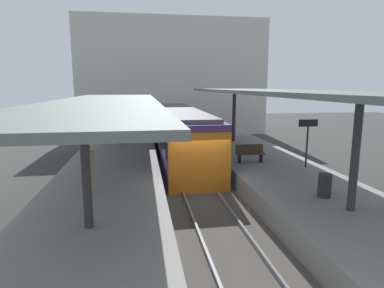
{
  "coord_description": "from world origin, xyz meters",
  "views": [
    {
      "loc": [
        -2.35,
        -13.27,
        4.68
      ],
      "look_at": [
        0.47,
        4.73,
        1.41
      ],
      "focal_mm": 30.21,
      "sensor_mm": 36.0,
      "label": 1
    }
  ],
  "objects_px": {
    "litter_bin": "(325,185)",
    "commuter_train": "(180,134)",
    "platform_sign": "(308,132)",
    "passenger_mid_platform": "(89,167)",
    "platform_bench": "(250,153)"
  },
  "relations": [
    {
      "from": "litter_bin",
      "to": "commuter_train",
      "type": "bearing_deg",
      "value": 109.98
    },
    {
      "from": "commuter_train",
      "to": "platform_sign",
      "type": "bearing_deg",
      "value": -50.89
    },
    {
      "from": "platform_sign",
      "to": "litter_bin",
      "type": "xyz_separation_m",
      "value": [
        -1.39,
        -3.86,
        -1.22
      ]
    },
    {
      "from": "commuter_train",
      "to": "litter_bin",
      "type": "xyz_separation_m",
      "value": [
        3.67,
        -10.09,
        -0.33
      ]
    },
    {
      "from": "passenger_mid_platform",
      "to": "litter_bin",
      "type": "bearing_deg",
      "value": -14.16
    },
    {
      "from": "litter_bin",
      "to": "passenger_mid_platform",
      "type": "relative_size",
      "value": 0.49
    },
    {
      "from": "platform_bench",
      "to": "passenger_mid_platform",
      "type": "xyz_separation_m",
      "value": [
        -7.1,
        -3.28,
        0.38
      ]
    },
    {
      "from": "platform_bench",
      "to": "platform_sign",
      "type": "height_order",
      "value": "platform_sign"
    },
    {
      "from": "commuter_train",
      "to": "litter_bin",
      "type": "height_order",
      "value": "commuter_train"
    },
    {
      "from": "platform_sign",
      "to": "litter_bin",
      "type": "bearing_deg",
      "value": -109.84
    },
    {
      "from": "commuter_train",
      "to": "platform_bench",
      "type": "height_order",
      "value": "commuter_train"
    },
    {
      "from": "platform_sign",
      "to": "passenger_mid_platform",
      "type": "distance_m",
      "value": 9.52
    },
    {
      "from": "platform_bench",
      "to": "litter_bin",
      "type": "bearing_deg",
      "value": -81.3
    },
    {
      "from": "platform_bench",
      "to": "platform_sign",
      "type": "xyz_separation_m",
      "value": [
        2.2,
        -1.41,
        1.16
      ]
    },
    {
      "from": "platform_bench",
      "to": "litter_bin",
      "type": "distance_m",
      "value": 5.33
    }
  ]
}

